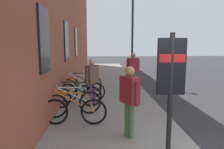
{
  "coord_description": "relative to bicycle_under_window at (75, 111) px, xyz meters",
  "views": [
    {
      "loc": [
        -3.38,
        2.1,
        2.31
      ],
      "look_at": [
        2.94,
        1.75,
        1.39
      ],
      "focal_mm": 34.13,
      "sensor_mm": 36.0,
      "label": 1
    }
  ],
  "objects": [
    {
      "name": "pedestrian_crossing_street",
      "position": [
        -0.85,
        -1.37,
        0.64
      ],
      "size": [
        0.57,
        0.44,
        1.68
      ],
      "color": "#4C724C",
      "rests_on": "sidewalk_pavement"
    },
    {
      "name": "pedestrian_near_bus",
      "position": [
        1.77,
        -0.41,
        0.64
      ],
      "size": [
        0.53,
        0.48,
        1.68
      ],
      "color": "#723F72",
      "rests_on": "sidewalk_pavement"
    },
    {
      "name": "street_lamp",
      "position": [
        6.32,
        -2.5,
        2.67
      ],
      "size": [
        0.28,
        0.28,
        5.15
      ],
      "color": "#333338",
      "rests_on": "sidewalk_pavement"
    },
    {
      "name": "bicycle_under_window",
      "position": [
        0.0,
        0.0,
        0.0
      ],
      "size": [
        0.48,
        1.77,
        0.97
      ],
      "color": "black",
      "rests_on": "sidewalk_pavement"
    },
    {
      "name": "bicycle_end_of_row",
      "position": [
        3.86,
        0.09,
        -0.0
      ],
      "size": [
        0.59,
        1.73,
        0.97
      ],
      "color": "black",
      "rests_on": "sidewalk_pavement"
    },
    {
      "name": "bicycle_beside_lamp",
      "position": [
        1.61,
        0.12,
        -0.0
      ],
      "size": [
        0.48,
        1.76,
        0.97
      ],
      "color": "black",
      "rests_on": "sidewalk_pavement"
    },
    {
      "name": "ground",
      "position": [
        3.77,
        -3.8,
        -0.51
      ],
      "size": [
        60.0,
        60.0,
        0.0
      ],
      "primitive_type": "plane",
      "color": "#2D2D30"
    },
    {
      "name": "bicycle_mid_rack",
      "position": [
        2.3,
        -0.02,
        -0.0
      ],
      "size": [
        0.48,
        1.77,
        0.97
      ],
      "color": "black",
      "rests_on": "sidewalk_pavement"
    },
    {
      "name": "transit_info_sign",
      "position": [
        -1.59,
        -2.08,
        1.21
      ],
      "size": [
        0.11,
        0.55,
        2.4
      ],
      "color": "black",
      "rests_on": "sidewalk_pavement"
    },
    {
      "name": "bicycle_nearest_sign",
      "position": [
        0.73,
        0.11,
        0.0
      ],
      "size": [
        0.71,
        1.69,
        0.97
      ],
      "color": "black",
      "rests_on": "sidewalk_pavement"
    },
    {
      "name": "pedestrian_by_facade",
      "position": [
        4.32,
        -2.25,
        0.69
      ],
      "size": [
        0.37,
        0.65,
        1.77
      ],
      "color": "#4C724C",
      "rests_on": "sidewalk_pavement"
    },
    {
      "name": "bicycle_far_end",
      "position": [
        3.11,
        0.09,
        0.0
      ],
      "size": [
        0.66,
        1.71,
        0.97
      ],
      "color": "black",
      "rests_on": "sidewalk_pavement"
    },
    {
      "name": "sidewalk_pavement",
      "position": [
        5.77,
        -1.05,
        -0.45
      ],
      "size": [
        24.0,
        3.5,
        0.12
      ],
      "primitive_type": "cube",
      "color": "gray",
      "rests_on": "ground"
    }
  ]
}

